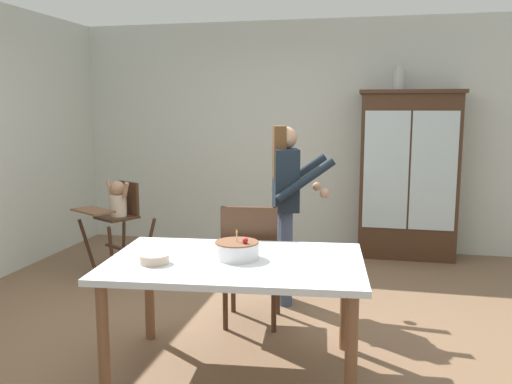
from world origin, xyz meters
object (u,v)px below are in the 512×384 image
at_px(serving_bowl, 154,259).
at_px(dining_chair_far_side, 251,257).
at_px(high_chair_with_toddler, 117,209).
at_px(ceramic_vase, 398,79).
at_px(dining_table, 235,273).
at_px(china_cabinet, 408,175).
at_px(birthday_cake, 237,250).
at_px(adult_person, 286,192).

xyz_separation_m(serving_bowl, dining_chair_far_side, (0.39, 0.91, -0.21)).
bearing_deg(high_chair_with_toddler, dining_chair_far_side, -4.05).
bearing_deg(ceramic_vase, dining_table, -108.84).
bearing_deg(dining_chair_far_side, dining_table, 89.89).
xyz_separation_m(china_cabinet, serving_bowl, (-1.66, -3.25, -0.18)).
height_order(high_chair_with_toddler, birthday_cake, high_chair_with_toddler).
bearing_deg(birthday_cake, high_chair_with_toddler, 133.97).
xyz_separation_m(china_cabinet, adult_person, (-1.09, -1.74, 0.03)).
relative_size(china_cabinet, birthday_cake, 6.69).
bearing_deg(adult_person, dining_chair_far_side, 148.86).
height_order(high_chair_with_toddler, adult_person, adult_person).
distance_m(adult_person, dining_chair_far_side, 0.75).
relative_size(china_cabinet, serving_bowl, 10.41).
distance_m(birthday_cake, serving_bowl, 0.51).
height_order(adult_person, birthday_cake, adult_person).
bearing_deg(china_cabinet, serving_bowl, -116.99).
bearing_deg(ceramic_vase, dining_chair_far_side, -115.43).
distance_m(china_cabinet, adult_person, 2.06).
height_order(serving_bowl, dining_chair_far_side, dining_chair_far_side).
bearing_deg(ceramic_vase, adult_person, -118.41).
height_order(dining_table, birthday_cake, birthday_cake).
height_order(china_cabinet, adult_person, china_cabinet).
xyz_separation_m(china_cabinet, birthday_cake, (-1.19, -3.04, -0.15)).
distance_m(dining_table, serving_bowl, 0.51).
xyz_separation_m(china_cabinet, ceramic_vase, (-0.15, 0.00, 1.05)).
bearing_deg(high_chair_with_toddler, dining_table, -17.02).
relative_size(ceramic_vase, dining_table, 0.16).
bearing_deg(dining_table, high_chair_with_toddler, 133.44).
relative_size(ceramic_vase, high_chair_with_toddler, 0.28).
bearing_deg(serving_bowl, dining_chair_far_side, 66.60).
bearing_deg(china_cabinet, ceramic_vase, 178.55).
height_order(ceramic_vase, dining_chair_far_side, ceramic_vase).
relative_size(ceramic_vase, adult_person, 0.18).
bearing_deg(china_cabinet, adult_person, -122.06).
xyz_separation_m(adult_person, birthday_cake, (-0.10, -1.29, -0.17)).
distance_m(adult_person, dining_table, 1.36).
height_order(adult_person, dining_chair_far_side, adult_person).
bearing_deg(birthday_cake, dining_chair_far_side, 95.87).
height_order(china_cabinet, dining_table, china_cabinet).
distance_m(high_chair_with_toddler, dining_chair_far_side, 1.99).
relative_size(dining_table, dining_chair_far_side, 1.75).
xyz_separation_m(high_chair_with_toddler, dining_chair_far_side, (1.66, -1.10, -0.10)).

